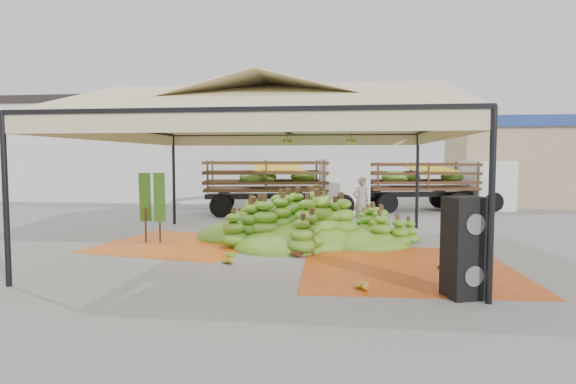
# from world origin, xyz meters

# --- Properties ---
(ground) EXTENTS (90.00, 90.00, 0.00)m
(ground) POSITION_xyz_m (0.00, 0.00, 0.00)
(ground) COLOR slate
(ground) RESTS_ON ground
(canopy_tent) EXTENTS (8.10, 8.10, 4.00)m
(canopy_tent) POSITION_xyz_m (0.00, 0.00, 3.30)
(canopy_tent) COLOR black
(canopy_tent) RESTS_ON ground
(building_white) EXTENTS (14.30, 6.30, 5.40)m
(building_white) POSITION_xyz_m (-10.00, 14.00, 2.71)
(building_white) COLOR silver
(building_white) RESTS_ON ground
(building_tan) EXTENTS (6.30, 5.30, 4.10)m
(building_tan) POSITION_xyz_m (10.00, 13.00, 2.07)
(building_tan) COLOR tan
(building_tan) RESTS_ON ground
(tarp_left) EXTENTS (4.37, 4.23, 0.01)m
(tarp_left) POSITION_xyz_m (-2.47, 0.33, 0.01)
(tarp_left) COLOR orange
(tarp_left) RESTS_ON ground
(tarp_right) EXTENTS (4.36, 4.57, 0.01)m
(tarp_right) POSITION_xyz_m (3.05, -1.64, 0.01)
(tarp_right) COLOR #C85912
(tarp_right) RESTS_ON ground
(banana_heap) EXTENTS (6.66, 5.72, 1.30)m
(banana_heap) POSITION_xyz_m (0.65, 1.21, 0.65)
(banana_heap) COLOR #417819
(banana_heap) RESTS_ON ground
(hand_yellow_a) EXTENTS (0.60, 0.55, 0.22)m
(hand_yellow_a) POSITION_xyz_m (2.02, -3.57, 0.11)
(hand_yellow_a) COLOR gold
(hand_yellow_a) RESTS_ON ground
(hand_yellow_b) EXTENTS (0.59, 0.59, 0.21)m
(hand_yellow_b) POSITION_xyz_m (-0.70, -1.90, 0.10)
(hand_yellow_b) COLOR #AE7F22
(hand_yellow_b) RESTS_ON ground
(hand_red_a) EXTENTS (0.59, 0.56, 0.21)m
(hand_red_a) POSITION_xyz_m (0.65, -0.87, 0.10)
(hand_red_a) COLOR #561C13
(hand_red_a) RESTS_ON ground
(hand_red_b) EXTENTS (0.57, 0.53, 0.21)m
(hand_red_b) POSITION_xyz_m (3.70, -1.85, 0.10)
(hand_red_b) COLOR #592D14
(hand_red_b) RESTS_ON ground
(hand_green) EXTENTS (0.49, 0.46, 0.18)m
(hand_green) POSITION_xyz_m (-0.82, -1.09, 0.09)
(hand_green) COLOR #42831B
(hand_green) RESTS_ON ground
(hanging_bunches) EXTENTS (1.74, 0.24, 0.20)m
(hanging_bunches) POSITION_xyz_m (1.14, -0.18, 2.62)
(hanging_bunches) COLOR #407518
(hanging_bunches) RESTS_ON ground
(speaker_stack) EXTENTS (0.73, 0.68, 1.62)m
(speaker_stack) POSITION_xyz_m (3.70, -3.70, 0.81)
(speaker_stack) COLOR black
(speaker_stack) RESTS_ON ground
(banana_leaves) EXTENTS (0.96, 1.36, 3.70)m
(banana_leaves) POSITION_xyz_m (-3.28, 0.46, 0.00)
(banana_leaves) COLOR #3C751F
(banana_leaves) RESTS_ON ground
(vendor) EXTENTS (0.69, 0.60, 1.61)m
(vendor) POSITION_xyz_m (2.27, 4.47, 0.80)
(vendor) COLOR gray
(vendor) RESTS_ON ground
(truck_left) EXTENTS (6.69, 3.38, 2.19)m
(truck_left) POSITION_xyz_m (-0.40, 7.58, 1.35)
(truck_left) COLOR #523D1B
(truck_left) RESTS_ON ground
(truck_right) EXTENTS (6.43, 3.36, 2.10)m
(truck_right) POSITION_xyz_m (5.84, 9.77, 1.30)
(truck_right) COLOR #4B2B19
(truck_right) RESTS_ON ground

